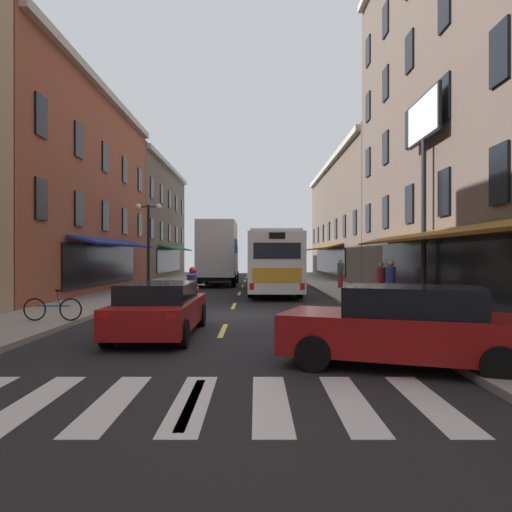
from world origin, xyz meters
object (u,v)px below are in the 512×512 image
at_px(sedan_near, 224,270).
at_px(pedestrian_far, 388,283).
at_px(box_truck, 217,254).
at_px(pedestrian_near, 338,272).
at_px(billboard_sign, 421,143).
at_px(bicycle_near, 50,308).
at_px(street_lamp_twin, 146,242).
at_px(sedan_far, 404,326).
at_px(sedan_mid, 158,308).
at_px(motorcycle_rider, 191,295).
at_px(pedestrian_mid, 379,280).
at_px(transit_bus, 271,261).

height_order(sedan_near, pedestrian_far, pedestrian_far).
distance_m(box_truck, pedestrian_near, 8.79).
height_order(pedestrian_near, pedestrian_far, same).
bearing_deg(billboard_sign, bicycle_near, -162.91).
bearing_deg(billboard_sign, sedan_near, 108.72).
height_order(billboard_sign, street_lamp_twin, billboard_sign).
bearing_deg(street_lamp_twin, sedan_far, -64.01).
distance_m(billboard_sign, sedan_far, 11.10).
bearing_deg(pedestrian_far, bicycle_near, 54.33).
distance_m(sedan_mid, motorcycle_rider, 4.18).
relative_size(sedan_mid, pedestrian_mid, 2.97).
relative_size(transit_bus, box_truck, 1.57).
bearing_deg(transit_bus, sedan_far, -84.48).
xyz_separation_m(transit_bus, motorcycle_rider, (-3.10, -10.72, -1.00)).
bearing_deg(transit_bus, street_lamp_twin, -172.73).
distance_m(transit_bus, bicycle_near, 14.81).
bearing_deg(sedan_near, pedestrian_far, -73.44).
bearing_deg(billboard_sign, box_truck, 119.46).
xyz_separation_m(sedan_mid, sedan_far, (5.18, -3.51, 0.05)).
bearing_deg(street_lamp_twin, pedestrian_near, 13.00).
height_order(motorcycle_rider, pedestrian_far, pedestrian_far).
bearing_deg(pedestrian_far, street_lamp_twin, -2.86).
bearing_deg(sedan_near, pedestrian_mid, -69.78).
distance_m(motorcycle_rider, street_lamp_twin, 10.72).
distance_m(sedan_far, pedestrian_far, 9.55).
bearing_deg(sedan_near, pedestrian_near, -63.08).
height_order(transit_bus, bicycle_near, transit_bus).
height_order(billboard_sign, motorcycle_rider, billboard_sign).
bearing_deg(motorcycle_rider, pedestrian_mid, 33.62).
distance_m(billboard_sign, sedan_near, 28.12).
height_order(bicycle_near, pedestrian_mid, pedestrian_mid).
distance_m(sedan_near, sedan_mid, 31.68).
relative_size(billboard_sign, transit_bus, 0.64).
bearing_deg(sedan_far, transit_bus, 95.52).
relative_size(pedestrian_mid, pedestrian_far, 0.93).
xyz_separation_m(billboard_sign, pedestrian_far, (-1.15, 0.22, -5.15)).
xyz_separation_m(sedan_far, bicycle_near, (-8.66, 5.35, -0.25)).
xyz_separation_m(box_truck, pedestrian_far, (7.54, -15.16, -1.13)).
bearing_deg(pedestrian_far, motorcycle_rider, 47.13).
distance_m(sedan_far, bicycle_near, 10.18).
xyz_separation_m(bicycle_near, pedestrian_mid, (11.47, 7.45, 0.46)).
height_order(sedan_mid, bicycle_near, sedan_mid).
relative_size(billboard_sign, sedan_mid, 1.63).
xyz_separation_m(sedan_far, pedestrian_mid, (2.81, 12.79, 0.21)).
relative_size(sedan_far, pedestrian_mid, 2.95).
bearing_deg(sedan_near, bicycle_near, -96.15).
height_order(sedan_near, pedestrian_mid, pedestrian_mid).
relative_size(billboard_sign, street_lamp_twin, 1.65).
distance_m(sedan_far, street_lamp_twin, 19.61).
distance_m(transit_bus, pedestrian_mid, 7.28).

